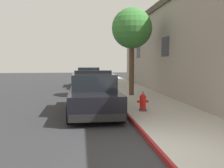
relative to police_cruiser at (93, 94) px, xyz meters
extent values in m
cube|color=#2B2B2D|center=(-3.29, 5.05, -0.84)|extent=(32.08, 60.00, 0.20)
cube|color=#ADA89E|center=(2.71, 5.05, -0.68)|extent=(2.96, 60.00, 0.13)
cube|color=maroon|center=(1.19, 5.05, -0.68)|extent=(0.08, 60.00, 0.13)
cube|color=gray|center=(7.73, 3.57, 1.85)|extent=(7.08, 22.93, 5.20)
cube|color=black|center=(4.22, 3.57, 2.11)|extent=(0.06, 1.30, 1.10)
cube|color=black|center=(4.22, 9.99, 2.11)|extent=(0.06, 1.30, 1.10)
cube|color=black|center=(0.00, -0.04, -0.16)|extent=(1.84, 4.80, 0.76)
cube|color=black|center=(0.00, 0.11, 0.52)|extent=(1.64, 2.50, 0.60)
cube|color=black|center=(0.00, -2.38, -0.42)|extent=(1.76, 0.16, 0.24)
cube|color=black|center=(0.00, 2.30, -0.42)|extent=(1.76, 0.16, 0.24)
cylinder|color=black|center=(-0.86, 1.66, -0.42)|extent=(0.22, 0.64, 0.64)
cylinder|color=black|center=(0.86, 1.66, -0.42)|extent=(0.22, 0.64, 0.64)
cylinder|color=black|center=(-0.86, -1.74, -0.42)|extent=(0.22, 0.64, 0.64)
cylinder|color=black|center=(0.86, -1.74, -0.42)|extent=(0.22, 0.64, 0.64)
cube|color=black|center=(0.00, 0.06, 0.88)|extent=(1.48, 0.20, 0.12)
cube|color=red|center=(-0.35, 0.06, 0.88)|extent=(0.44, 0.18, 0.11)
cube|color=#1E33E0|center=(0.35, 0.06, 0.88)|extent=(0.44, 0.18, 0.11)
cube|color=navy|center=(0.12, 10.32, -0.16)|extent=(1.84, 4.80, 0.76)
cube|color=black|center=(0.12, 10.47, 0.52)|extent=(1.64, 2.50, 0.60)
cube|color=black|center=(0.12, 7.98, -0.42)|extent=(1.76, 0.16, 0.24)
cube|color=black|center=(0.12, 12.66, -0.42)|extent=(1.76, 0.16, 0.24)
cylinder|color=black|center=(-0.74, 12.02, -0.42)|extent=(0.22, 0.64, 0.64)
cylinder|color=black|center=(0.98, 12.02, -0.42)|extent=(0.22, 0.64, 0.64)
cylinder|color=black|center=(-0.74, 8.62, -0.42)|extent=(0.22, 0.64, 0.64)
cylinder|color=black|center=(0.98, 8.62, -0.42)|extent=(0.22, 0.64, 0.64)
cylinder|color=#4C4C51|center=(1.88, -0.61, -0.58)|extent=(0.32, 0.32, 0.06)
cylinder|color=red|center=(1.88, -0.61, -0.30)|extent=(0.24, 0.24, 0.50)
cone|color=red|center=(1.88, -0.61, 0.02)|extent=(0.28, 0.28, 0.14)
cylinder|color=#4C4C51|center=(1.88, -0.61, 0.12)|extent=(0.05, 0.05, 0.06)
cylinder|color=red|center=(1.71, -0.61, -0.24)|extent=(0.10, 0.10, 0.10)
cylinder|color=red|center=(2.05, -0.61, -0.24)|extent=(0.10, 0.10, 0.10)
cylinder|color=red|center=(1.88, -0.79, -0.29)|extent=(0.13, 0.12, 0.13)
cylinder|color=brown|center=(2.37, 3.92, 0.87)|extent=(0.28, 0.28, 2.96)
sphere|color=#387A33|center=(2.37, 3.92, 3.14)|extent=(2.25, 2.25, 2.25)
camera|label=1|loc=(-0.50, -9.85, 1.31)|focal=39.77mm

